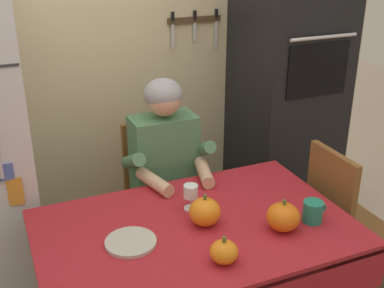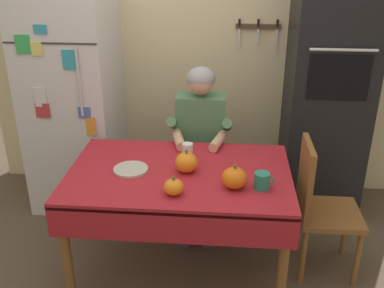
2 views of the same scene
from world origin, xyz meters
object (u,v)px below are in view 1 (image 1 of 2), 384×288
at_px(chair_right_side, 342,220).
at_px(serving_tray, 131,242).
at_px(coffee_mug, 313,212).
at_px(wine_glass, 191,193).
at_px(wall_oven, 287,82).
at_px(seated_person, 169,170).
at_px(pumpkin_large, 205,212).
at_px(pumpkin_medium, 283,217).
at_px(dining_table, 197,244).
at_px(chair_behind_person, 158,191).
at_px(pumpkin_small, 225,252).

relative_size(chair_right_side, serving_tray, 4.24).
distance_m(coffee_mug, wine_glass, 0.57).
bearing_deg(wall_oven, wine_glass, -143.27).
height_order(seated_person, pumpkin_large, seated_person).
height_order(seated_person, pumpkin_medium, seated_person).
bearing_deg(chair_right_side, serving_tray, -176.07).
height_order(dining_table, pumpkin_large, pumpkin_large).
relative_size(chair_right_side, pumpkin_large, 6.22).
bearing_deg(seated_person, coffee_mug, -61.20).
bearing_deg(wall_oven, dining_table, -138.69).
xyz_separation_m(coffee_mug, wine_glass, (-0.47, 0.32, 0.04)).
height_order(dining_table, coffee_mug, coffee_mug).
relative_size(dining_table, wine_glass, 11.13).
bearing_deg(serving_tray, dining_table, -1.17).
height_order(chair_behind_person, wine_glass, chair_behind_person).
relative_size(chair_behind_person, pumpkin_medium, 6.23).
distance_m(wall_oven, coffee_mug, 1.23).
xyz_separation_m(wall_oven, pumpkin_large, (-1.00, -0.90, -0.25)).
distance_m(dining_table, pumpkin_small, 0.29).
height_order(seated_person, chair_right_side, seated_person).
bearing_deg(chair_behind_person, chair_right_side, -41.01).
xyz_separation_m(pumpkin_medium, serving_tray, (-0.65, 0.16, -0.06)).
bearing_deg(pumpkin_large, serving_tray, -177.41).
bearing_deg(coffee_mug, dining_table, 163.54).
relative_size(wine_glass, pumpkin_medium, 0.84).
bearing_deg(dining_table, wall_oven, 41.31).
relative_size(chair_right_side, pumpkin_small, 8.00).
xyz_separation_m(coffee_mug, pumpkin_large, (-0.46, 0.17, 0.01)).
height_order(dining_table, chair_behind_person, chair_behind_person).
bearing_deg(chair_right_side, wine_glass, 174.69).
bearing_deg(chair_behind_person, coffee_mug, -66.27).
xyz_separation_m(chair_behind_person, serving_tray, (-0.40, -0.79, 0.24)).
bearing_deg(wall_oven, coffee_mug, -116.92).
bearing_deg(pumpkin_small, chair_behind_person, 85.22).
height_order(coffee_mug, wine_glass, wine_glass).
height_order(wall_oven, seated_person, wall_oven).
bearing_deg(coffee_mug, pumpkin_small, -167.64).
relative_size(wall_oven, chair_behind_person, 2.26).
relative_size(coffee_mug, pumpkin_small, 1.02).
bearing_deg(wine_glass, coffee_mug, -34.35).
height_order(wine_glass, pumpkin_medium, pumpkin_medium).
bearing_deg(coffee_mug, chair_right_side, 31.10).
bearing_deg(dining_table, seated_person, 81.38).
xyz_separation_m(chair_right_side, pumpkin_medium, (-0.56, -0.24, 0.29)).
relative_size(chair_behind_person, pumpkin_small, 8.00).
height_order(dining_table, pumpkin_small, pumpkin_small).
relative_size(wall_oven, dining_table, 1.50).
distance_m(wall_oven, dining_table, 1.45).
xyz_separation_m(chair_right_side, pumpkin_large, (-0.85, -0.07, 0.29)).
distance_m(chair_right_side, pumpkin_medium, 0.67).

